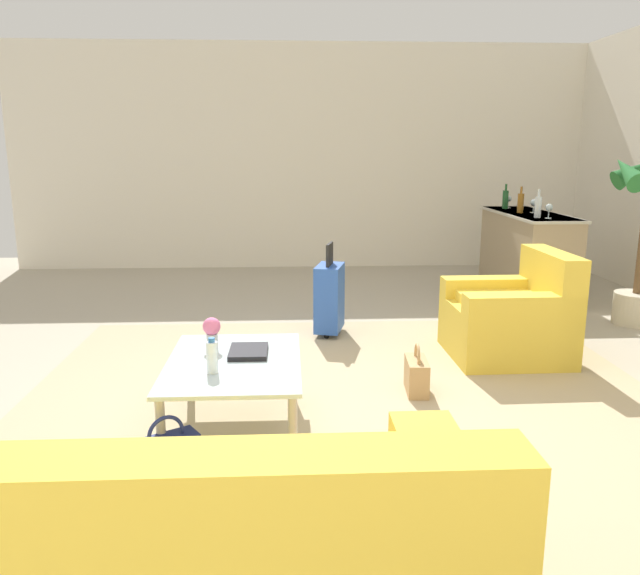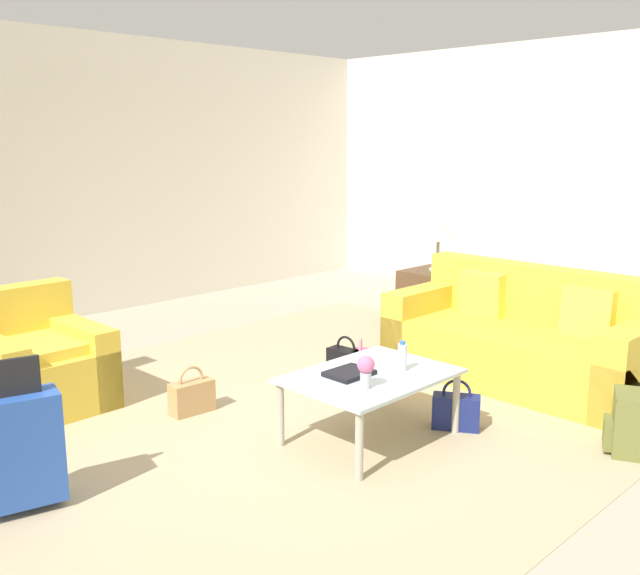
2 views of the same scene
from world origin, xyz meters
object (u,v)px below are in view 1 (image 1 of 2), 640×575
at_px(wine_bottle_clear, 538,207).
at_px(suitcase_blue, 329,297).
at_px(handbag_navy, 167,457).
at_px(armchair, 514,321).
at_px(water_bottle, 212,357).
at_px(wine_glass_leftmost, 508,199).
at_px(handbag_tan, 417,375).
at_px(flower_vase, 212,330).
at_px(wine_glass_right_of_centre, 549,208).
at_px(coffee_table_book, 249,352).
at_px(handbag_black, 424,477).
at_px(wine_bottle_green, 505,199).
at_px(wine_glass_left_of_centre, 534,203).
at_px(wine_bottle_amber, 521,203).
at_px(handbag_pink, 396,480).
at_px(coffee_table, 234,369).
at_px(bar_console, 527,253).

relative_size(wine_bottle_clear, suitcase_blue, 0.35).
bearing_deg(handbag_navy, suitcase_blue, 158.49).
xyz_separation_m(armchair, water_bottle, (1.50, -2.27, 0.25)).
distance_m(wine_glass_leftmost, handbag_tan, 4.08).
xyz_separation_m(flower_vase, wine_glass_right_of_centre, (-2.69, 3.22, 0.49)).
relative_size(armchair, water_bottle, 4.48).
bearing_deg(water_bottle, wine_bottle_clear, 136.01).
xyz_separation_m(armchair, coffee_table_book, (1.18, -2.09, 0.17)).
height_order(wine_glass_right_of_centre, handbag_black, wine_glass_right_of_centre).
distance_m(wine_bottle_green, handbag_navy, 5.70).
relative_size(flower_vase, wine_bottle_green, 0.68).
distance_m(wine_glass_left_of_centre, wine_glass_right_of_centre, 0.60).
bearing_deg(wine_glass_right_of_centre, wine_bottle_amber, -172.09).
bearing_deg(handbag_tan, flower_vase, -75.72).
xyz_separation_m(wine_glass_left_of_centre, handbag_pink, (4.33, -2.31, -0.94)).
xyz_separation_m(water_bottle, wine_glass_left_of_centre, (-3.70, 3.24, 0.52)).
distance_m(handbag_pink, handbag_navy, 1.17).
height_order(wine_glass_right_of_centre, wine_bottle_amber, wine_bottle_amber).
height_order(coffee_table_book, wine_glass_leftmost, wine_glass_leftmost).
relative_size(wine_glass_leftmost, wine_glass_left_of_centre, 1.00).
bearing_deg(wine_glass_left_of_centre, coffee_table, -41.88).
relative_size(water_bottle, wine_glass_right_of_centre, 1.32).
bearing_deg(flower_vase, wine_glass_right_of_centre, 129.87).
xyz_separation_m(coffee_table, wine_bottle_clear, (-3.00, 2.99, 0.67)).
xyz_separation_m(handbag_navy, handbag_black, (0.26, 1.28, 0.00)).
xyz_separation_m(water_bottle, handbag_tan, (-0.77, 1.32, -0.42)).
xyz_separation_m(bar_console, wine_bottle_amber, (-0.00, -0.11, 0.58)).
bearing_deg(armchair, wine_glass_leftmost, 162.41).
bearing_deg(wine_bottle_clear, handbag_navy, -42.86).
height_order(flower_vase, handbag_black, flower_vase).
bearing_deg(handbag_black, bar_console, 153.70).
xyz_separation_m(wine_bottle_green, wine_bottle_amber, (0.51, 0.00, 0.00)).
bearing_deg(armchair, coffee_table, -59.04).
bearing_deg(coffee_table_book, handbag_navy, -29.61).
relative_size(coffee_table_book, handbag_pink, 0.81).
bearing_deg(handbag_pink, wine_glass_right_of_centre, 149.08).
relative_size(water_bottle, handbag_tan, 0.57).
xyz_separation_m(armchair, wine_glass_right_of_centre, (-1.61, 0.90, 0.77)).
distance_m(armchair, flower_vase, 2.57).
relative_size(wine_glass_left_of_centre, handbag_navy, 0.43).
bearing_deg(water_bottle, handbag_tan, 120.24).
bearing_deg(wine_glass_leftmost, handbag_pink, -24.31).
bearing_deg(suitcase_blue, armchair, 64.55).
bearing_deg(bar_console, handbag_pink, -27.67).
height_order(coffee_table, water_bottle, water_bottle).
height_order(flower_vase, wine_glass_right_of_centre, wine_glass_right_of_centre).
height_order(armchair, water_bottle, armchair).
bearing_deg(handbag_black, wine_glass_left_of_centre, 153.29).
bearing_deg(wine_bottle_green, wine_bottle_amber, 0.00).
distance_m(coffee_table, wine_glass_left_of_centre, 4.75).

